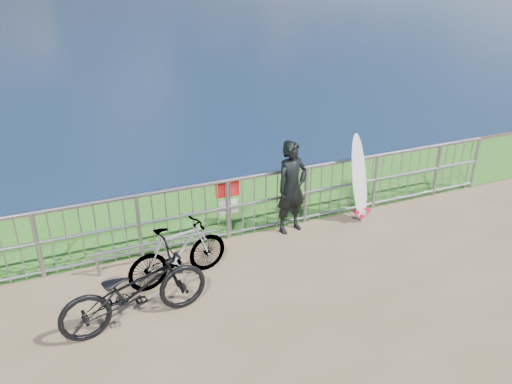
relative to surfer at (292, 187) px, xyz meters
name	(u,v)px	position (x,y,z in m)	size (l,w,h in m)	color
grass_strip	(233,207)	(-0.63, 1.25, -0.83)	(120.00, 120.00, 0.00)	#2C701E
railing	(255,203)	(-0.62, 0.15, -0.26)	(10.06, 0.10, 1.13)	gray
surfer	(292,187)	(0.00, 0.00, 0.00)	(0.61, 0.40, 1.68)	black
surfboard	(359,181)	(1.33, -0.10, -0.08)	(0.54, 0.52, 1.65)	white
bicycle_near	(135,290)	(-3.01, -1.45, -0.32)	(0.69, 1.98, 1.04)	black
bicycle_far	(178,252)	(-2.24, -0.72, -0.36)	(0.45, 1.59, 0.96)	black
bike_rack	(155,245)	(-2.47, -0.15, -0.50)	(1.98, 0.05, 0.41)	gray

